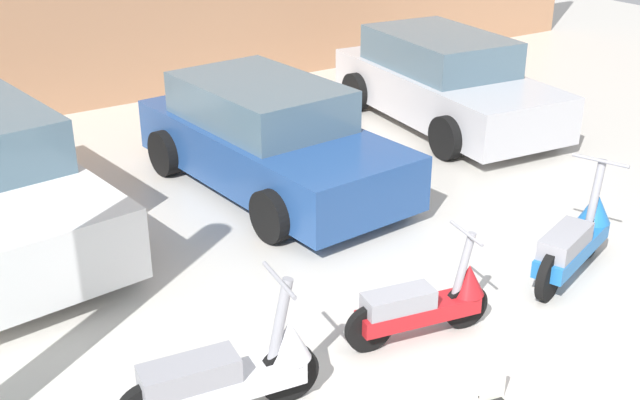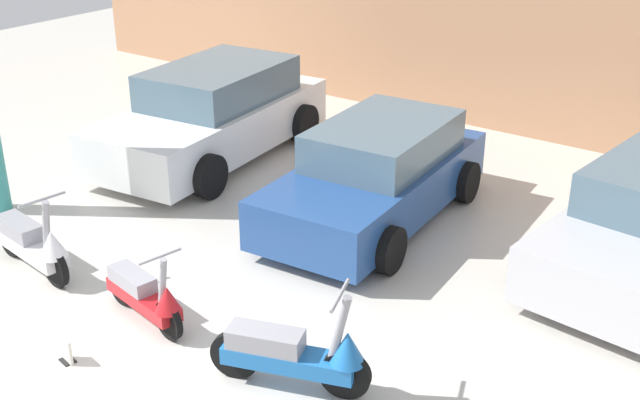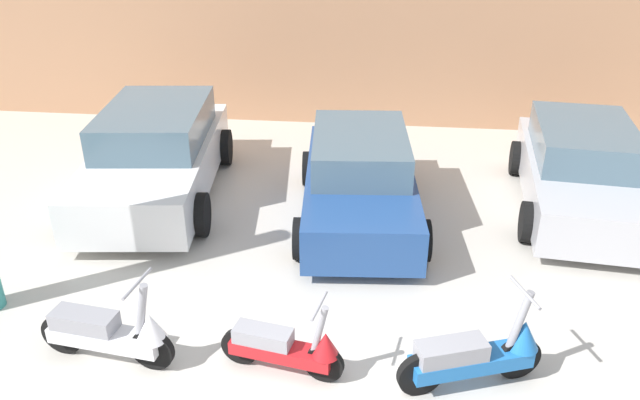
# 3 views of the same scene
# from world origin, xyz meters

# --- Properties ---
(wall_back) EXTENTS (19.60, 0.12, 3.66)m
(wall_back) POSITION_xyz_m (0.00, 8.65, 1.83)
(wall_back) COLOR tan
(wall_back) RESTS_ON ground_plane
(scooter_front_left) EXTENTS (1.52, 0.56, 1.07)m
(scooter_front_left) POSITION_xyz_m (-2.26, 0.86, 0.38)
(scooter_front_left) COLOR black
(scooter_front_left) RESTS_ON ground_plane
(scooter_front_right) EXTENTS (1.32, 0.54, 0.93)m
(scooter_front_right) POSITION_xyz_m (-0.41, 0.89, 0.33)
(scooter_front_right) COLOR black
(scooter_front_right) RESTS_ON ground_plane
(scooter_front_center) EXTENTS (1.48, 0.77, 1.07)m
(scooter_front_center) POSITION_xyz_m (1.51, 0.93, 0.38)
(scooter_front_center) COLOR black
(scooter_front_center) RESTS_ON ground_plane
(car_rear_left) EXTENTS (2.38, 4.36, 1.42)m
(car_rear_left) POSITION_xyz_m (-3.16, 4.87, 0.68)
(car_rear_left) COLOR white
(car_rear_left) RESTS_ON ground_plane
(car_rear_center) EXTENTS (2.06, 3.89, 1.28)m
(car_rear_center) POSITION_xyz_m (0.14, 4.44, 0.61)
(car_rear_center) COLOR navy
(car_rear_center) RESTS_ON ground_plane
(car_rear_right) EXTENTS (2.16, 4.00, 1.31)m
(car_rear_right) POSITION_xyz_m (3.52, 5.12, 0.63)
(car_rear_right) COLOR #B7B7BC
(car_rear_right) RESTS_ON ground_plane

